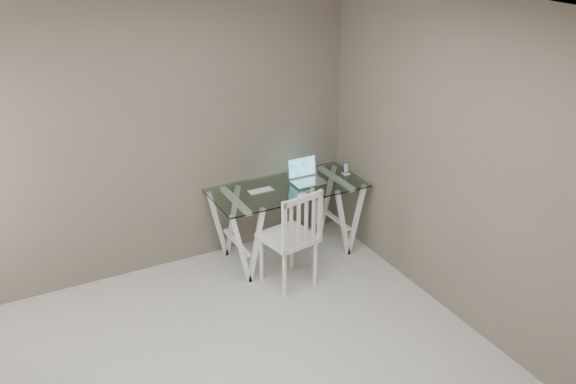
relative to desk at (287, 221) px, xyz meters
name	(u,v)px	position (x,y,z in m)	size (l,w,h in m)	color
room	(243,192)	(-1.26, -1.83, 1.33)	(4.50, 4.52, 2.71)	#B2AFAA
desk	(287,221)	(0.00, 0.00, 0.00)	(1.50, 0.70, 0.75)	silver
chair	(294,235)	(-0.21, -0.53, 0.15)	(0.51, 0.51, 0.97)	white
laptop	(305,176)	(0.23, 0.06, 0.42)	(0.32, 0.26, 0.23)	silver
keyboard	(261,191)	(-0.27, 0.04, 0.37)	(0.25, 0.11, 0.01)	silver
mouse	(302,195)	(0.02, -0.26, 0.38)	(0.11, 0.06, 0.03)	white
phone_dock	(346,171)	(0.67, 0.01, 0.40)	(0.06, 0.06, 0.12)	white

